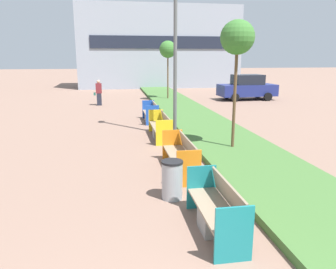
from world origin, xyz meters
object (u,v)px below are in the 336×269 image
bench_blue_frame (151,114)px  parked_car_distant (247,87)px  bench_teal_frame (217,213)px  litter_bin (172,180)px  sapling_tree_far (168,50)px  pedestrian_walking (99,93)px  street_lamp_post (175,12)px  bench_yellow_frame (161,128)px  sapling_tree_near (237,39)px  bench_orange_frame (181,158)px

bench_blue_frame → parked_car_distant: parked_car_distant is taller
bench_teal_frame → litter_bin: (-0.55, 1.55, 0.08)m
sapling_tree_far → pedestrian_walking: (-4.88, -1.62, -2.77)m
street_lamp_post → bench_teal_frame: bearing=-94.7°
bench_yellow_frame → litter_bin: bearing=-95.6°
bench_teal_frame → pedestrian_walking: size_ratio=1.17×
bench_yellow_frame → parked_car_distant: parked_car_distant is taller
bench_teal_frame → bench_yellow_frame: bearing=90.0°
sapling_tree_near → bench_teal_frame: bearing=-113.3°
bench_yellow_frame → litter_bin: 5.75m
bench_teal_frame → sapling_tree_far: bearing=83.4°
litter_bin → street_lamp_post: bearing=78.9°
bench_yellow_frame → sapling_tree_near: (2.11, -2.35, 3.31)m
bench_yellow_frame → sapling_tree_far: (2.11, 11.11, 3.24)m
bench_blue_frame → street_lamp_post: bearing=-79.0°
bench_orange_frame → bench_yellow_frame: size_ratio=0.96×
bench_orange_frame → street_lamp_post: bearing=81.7°
bench_orange_frame → litter_bin: size_ratio=2.63×
litter_bin → bench_blue_frame: bearing=86.5°
pedestrian_walking → bench_teal_frame: bearing=-80.7°
bench_yellow_frame → sapling_tree_near: bearing=-48.0°
pedestrian_walking → sapling_tree_near: bearing=-67.6°
bench_yellow_frame → parked_car_distant: 13.35m
sapling_tree_far → pedestrian_walking: 5.84m
bench_teal_frame → bench_blue_frame: (-0.00, 10.64, -0.00)m
pedestrian_walking → street_lamp_post: bearing=-70.0°
street_lamp_post → litter_bin: bearing=-101.1°
bench_yellow_frame → litter_bin: bench_yellow_frame is taller
bench_yellow_frame → bench_orange_frame: bearing=-90.0°
bench_yellow_frame → sapling_tree_far: 11.76m
street_lamp_post → sapling_tree_far: (1.51, 10.89, -1.15)m
bench_blue_frame → sapling_tree_far: bearing=74.7°
sapling_tree_near → sapling_tree_far: size_ratio=1.01×
bench_orange_frame → sapling_tree_far: bearing=82.0°
sapling_tree_near → pedestrian_walking: 13.11m
bench_yellow_frame → parked_car_distant: size_ratio=0.57×
bench_yellow_frame → litter_bin: size_ratio=2.74×
bench_yellow_frame → bench_blue_frame: bearing=90.1°
bench_orange_frame → sapling_tree_near: sapling_tree_near is taller
bench_teal_frame → bench_orange_frame: 3.28m
litter_bin → pedestrian_walking: bearing=98.2°
bench_blue_frame → litter_bin: bearing=-93.5°
bench_teal_frame → sapling_tree_far: sapling_tree_far is taller
bench_blue_frame → street_lamp_post: (0.61, -3.17, 4.41)m
litter_bin → sapling_tree_near: size_ratio=0.21×
bench_teal_frame → sapling_tree_near: bearing=66.7°
litter_bin → pedestrian_walking: (-2.20, 15.20, 0.40)m
litter_bin → parked_car_distant: size_ratio=0.21×
bench_teal_frame → sapling_tree_far: (2.12, 18.37, 3.25)m
bench_teal_frame → bench_orange_frame: size_ratio=0.84×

